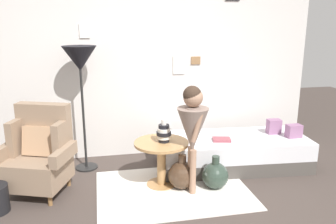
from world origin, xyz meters
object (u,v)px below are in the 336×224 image
side_table (161,154)px  book_on_daybed (222,139)px  vase_striped (164,133)px  person_child (193,125)px  demijohn_near (182,175)px  demijohn_far (215,175)px  armchair (39,154)px  floor_lamp (80,63)px  daybed (232,152)px

side_table → book_on_daybed: bearing=17.2°
vase_striped → person_child: bearing=-40.0°
side_table → demijohn_near: side_table is taller
person_child → demijohn_far: (0.29, 0.03, -0.62)m
person_child → demijohn_near: (-0.08, 0.10, -0.61)m
person_child → demijohn_near: person_child is taller
armchair → person_child: person_child is taller
armchair → book_on_daybed: armchair is taller
demijohn_near → floor_lamp: bearing=143.8°
armchair → person_child: (1.63, -0.36, 0.34)m
armchair → vase_striped: bearing=-5.9°
vase_striped → demijohn_near: vase_striped is taller
armchair → floor_lamp: bearing=48.4°
side_table → person_child: person_child is taller
armchair → daybed: bearing=5.0°
floor_lamp → daybed: bearing=-9.9°
armchair → daybed: size_ratio=0.50×
vase_striped → demijohn_near: 0.52m
daybed → vase_striped: (-0.97, -0.35, 0.44)m
daybed → vase_striped: bearing=-160.5°
daybed → side_table: bearing=-161.1°
vase_striped → floor_lamp: 1.33m
side_table → person_child: (0.30, -0.23, 0.39)m
armchair → book_on_daybed: 2.15m
daybed → book_on_daybed: size_ratio=8.88×
side_table → person_child: bearing=-37.3°
vase_striped → person_child: person_child is taller
daybed → demijohn_far: size_ratio=5.05×
side_table → vase_striped: bearing=-4.3°
armchair → demijohn_near: size_ratio=2.41×
person_child → daybed: bearing=38.9°
vase_striped → book_on_daybed: 0.85m
book_on_daybed → armchair: bearing=-177.0°
person_child → demijohn_far: size_ratio=3.11×
side_table → book_on_daybed: side_table is taller
armchair → demijohn_far: (1.92, -0.33, -0.28)m
armchair → floor_lamp: size_ratio=0.62×
daybed → demijohn_near: (-0.79, -0.47, -0.04)m
demijohn_far → vase_striped: bearing=160.8°
daybed → floor_lamp: floor_lamp is taller
daybed → person_child: size_ratio=1.62×
daybed → side_table: side_table is taller
floor_lamp → demijohn_far: floor_lamp is taller
daybed → demijohn_near: size_ratio=4.85×
floor_lamp → demijohn_far: size_ratio=4.04×
armchair → person_child: bearing=-12.6°
floor_lamp → person_child: (1.16, -0.90, -0.58)m
person_child → demijohn_far: person_child is taller
daybed → demijohn_near: demijohn_near is taller
daybed → side_table: (-1.00, -0.34, 0.19)m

